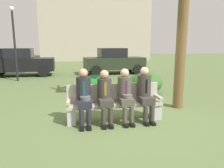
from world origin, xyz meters
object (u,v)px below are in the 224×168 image
at_px(shrub_mid_lawn, 96,84).
at_px(seated_man_leftmost, 84,94).
at_px(street_lamp, 14,36).
at_px(shrub_far_lawn, 146,83).
at_px(parked_car_near, 20,62).
at_px(seated_man_centerright, 125,93).
at_px(building_backdrop, 94,15).
at_px(seated_man_centerleft, 105,94).
at_px(shrub_near_bench, 136,84).
at_px(parked_car_far, 114,61).
at_px(seated_man_rightmost, 145,91).
at_px(park_bench, 115,103).

bearing_deg(shrub_mid_lawn, seated_man_leftmost, -101.24).
distance_m(shrub_mid_lawn, street_lamp, 5.57).
height_order(shrub_far_lawn, parked_car_near, parked_car_near).
distance_m(seated_man_centerright, parked_car_near, 9.66).
xyz_separation_m(shrub_mid_lawn, shrub_far_lawn, (1.93, -0.33, 0.04)).
bearing_deg(building_backdrop, shrub_far_lawn, -90.73).
bearing_deg(seated_man_centerright, shrub_mid_lawn, 96.77).
distance_m(seated_man_centerright, building_backdrop, 25.29).
xyz_separation_m(seated_man_centerleft, building_backdrop, (2.33, 24.67, 5.26)).
xyz_separation_m(shrub_near_bench, parked_car_far, (0.22, 5.62, 0.50)).
distance_m(shrub_far_lawn, parked_car_far, 5.82).
distance_m(seated_man_centerleft, parked_car_far, 8.81).
relative_size(seated_man_rightmost, shrub_near_bench, 1.22).
bearing_deg(shrub_near_bench, seated_man_centerleft, -120.08).
bearing_deg(parked_car_near, shrub_far_lawn, -44.67).
bearing_deg(shrub_mid_lawn, seated_man_rightmost, -74.41).
xyz_separation_m(parked_car_near, parked_car_far, (5.79, -0.03, 0.00)).
bearing_deg(parked_car_near, seated_man_centerright, -63.26).
height_order(shrub_far_lawn, parked_car_far, parked_car_far).
distance_m(shrub_near_bench, shrub_far_lawn, 0.38).
relative_size(seated_man_rightmost, shrub_mid_lawn, 1.13).
relative_size(seated_man_centerleft, street_lamp, 0.34).
distance_m(park_bench, seated_man_centerleft, 0.40).
distance_m(seated_man_centerleft, shrub_far_lawn, 3.48).
bearing_deg(building_backdrop, seated_man_leftmost, -96.54).
xyz_separation_m(seated_man_rightmost, shrub_near_bench, (0.72, 2.97, -0.40)).
relative_size(seated_man_rightmost, building_backdrop, 0.09).
bearing_deg(seated_man_leftmost, seated_man_centerleft, 0.14).
distance_m(seated_man_leftmost, street_lamp, 7.62).
distance_m(seated_man_rightmost, parked_car_far, 8.64).
height_order(park_bench, shrub_mid_lawn, park_bench).
xyz_separation_m(seated_man_centerleft, street_lamp, (-3.61, 6.77, 1.58)).
xyz_separation_m(shrub_mid_lawn, street_lamp, (-3.74, 3.65, 1.93)).
xyz_separation_m(parked_car_near, street_lamp, (0.24, -1.85, 1.46)).
distance_m(park_bench, seated_man_rightmost, 0.81).
height_order(shrub_far_lawn, street_lamp, street_lamp).
bearing_deg(park_bench, seated_man_leftmost, -169.90).
relative_size(shrub_near_bench, parked_car_far, 0.27).
bearing_deg(parked_car_near, seated_man_rightmost, -60.66).
relative_size(seated_man_rightmost, parked_car_far, 0.33).
bearing_deg(seated_man_leftmost, seated_man_centerright, -0.12).
distance_m(street_lamp, building_backdrop, 19.21).
xyz_separation_m(seated_man_centerleft, seated_man_rightmost, (1.00, 0.01, 0.03)).
relative_size(shrub_near_bench, building_backdrop, 0.08).
bearing_deg(shrub_far_lawn, street_lamp, 144.89).
height_order(seated_man_centerleft, shrub_near_bench, seated_man_centerleft).
xyz_separation_m(parked_car_far, building_backdrop, (0.39, 16.08, 5.13)).
distance_m(shrub_near_bench, building_backdrop, 22.43).
xyz_separation_m(seated_man_centerright, building_backdrop, (1.84, 24.67, 5.25)).
xyz_separation_m(seated_man_centerright, parked_car_far, (1.44, 8.59, 0.12)).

